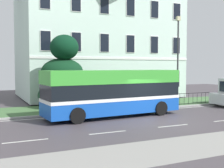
# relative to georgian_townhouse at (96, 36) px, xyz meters

# --- Properties ---
(ground_plane) EXTENTS (60.00, 56.00, 0.18)m
(ground_plane) POSITION_rel_georgian_townhouse_xyz_m (-2.04, -14.12, -6.72)
(ground_plane) COLOR #453E43
(georgian_townhouse) EXTENTS (16.44, 11.03, 13.10)m
(georgian_townhouse) POSITION_rel_georgian_townhouse_xyz_m (0.00, 0.00, 0.00)
(georgian_townhouse) COLOR silver
(georgian_townhouse) RESTS_ON ground_plane
(iron_verge_railing) EXTENTS (12.91, 0.04, 0.97)m
(iron_verge_railing) POSITION_rel_georgian_townhouse_xyz_m (0.00, -10.60, -6.08)
(iron_verge_railing) COLOR black
(iron_verge_railing) RESTS_ON ground_plane
(evergreen_tree) EXTENTS (3.99, 3.99, 6.03)m
(evergreen_tree) POSITION_rel_georgian_townhouse_xyz_m (-5.85, -7.73, -4.61)
(evergreen_tree) COLOR #423328
(evergreen_tree) RESTS_ON ground_plane
(single_decker_bus) EXTENTS (9.45, 3.22, 3.08)m
(single_decker_bus) POSITION_rel_georgian_townhouse_xyz_m (-3.79, -12.60, -5.08)
(single_decker_bus) COLOR blue
(single_decker_bus) RESTS_ON ground_plane
(street_lamp_post) EXTENTS (0.36, 0.24, 7.50)m
(street_lamp_post) POSITION_rel_georgian_townhouse_xyz_m (3.83, -9.47, -2.33)
(street_lamp_post) COLOR #333338
(street_lamp_post) RESTS_ON ground_plane
(litter_bin) EXTENTS (0.56, 0.56, 1.15)m
(litter_bin) POSITION_rel_georgian_townhouse_xyz_m (2.16, -9.94, -6.00)
(litter_bin) COLOR #4C4742
(litter_bin) RESTS_ON ground_plane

